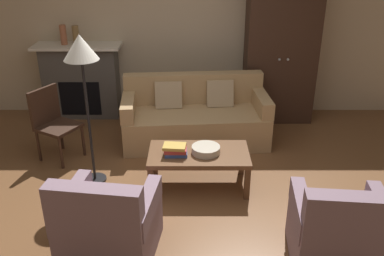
{
  "coord_description": "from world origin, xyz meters",
  "views": [
    {
      "loc": [
        0.12,
        -3.8,
        2.62
      ],
      "look_at": [
        0.13,
        0.63,
        0.55
      ],
      "focal_mm": 39.62,
      "sensor_mm": 36.0,
      "label": 1
    }
  ],
  "objects": [
    {
      "name": "ground_plane",
      "position": [
        0.0,
        0.0,
        0.0
      ],
      "size": [
        9.6,
        9.6,
        0.0
      ],
      "primitive_type": "plane",
      "color": "brown"
    },
    {
      "name": "back_wall",
      "position": [
        0.0,
        2.55,
        1.4
      ],
      "size": [
        7.2,
        0.1,
        2.8
      ],
      "primitive_type": "cube",
      "color": "beige",
      "rests_on": "ground"
    },
    {
      "name": "fireplace",
      "position": [
        -1.55,
        2.3,
        0.57
      ],
      "size": [
        1.26,
        0.48,
        1.12
      ],
      "color": "#4C4947",
      "rests_on": "ground"
    },
    {
      "name": "armoire",
      "position": [
        1.4,
        2.22,
        0.99
      ],
      "size": [
        1.06,
        0.57,
        1.97
      ],
      "color": "#382319",
      "rests_on": "ground"
    },
    {
      "name": "couch",
      "position": [
        0.16,
        1.45,
        0.32
      ],
      "size": [
        1.98,
        1.0,
        0.86
      ],
      "color": "tan",
      "rests_on": "ground"
    },
    {
      "name": "coffee_table",
      "position": [
        0.2,
        0.28,
        0.37
      ],
      "size": [
        1.1,
        0.6,
        0.42
      ],
      "color": "brown",
      "rests_on": "ground"
    },
    {
      "name": "fruit_bowl",
      "position": [
        0.27,
        0.27,
        0.46
      ],
      "size": [
        0.31,
        0.31,
        0.08
      ],
      "primitive_type": "cylinder",
      "color": "beige",
      "rests_on": "coffee_table"
    },
    {
      "name": "book_stack",
      "position": [
        -0.06,
        0.23,
        0.48
      ],
      "size": [
        0.26,
        0.19,
        0.12
      ],
      "color": "#38569E",
      "rests_on": "coffee_table"
    },
    {
      "name": "mantel_vase_terracotta",
      "position": [
        -1.73,
        2.28,
        1.26
      ],
      "size": [
        0.09,
        0.09,
        0.28
      ],
      "primitive_type": "cylinder",
      "color": "#A86042",
      "rests_on": "fireplace"
    },
    {
      "name": "mantel_vase_bronze",
      "position": [
        -1.55,
        2.28,
        1.26
      ],
      "size": [
        0.1,
        0.1,
        0.27
      ],
      "primitive_type": "cylinder",
      "color": "olive",
      "rests_on": "fireplace"
    },
    {
      "name": "armchair_near_left",
      "position": [
        -0.59,
        -0.87,
        0.32
      ],
      "size": [
        0.87,
        0.87,
        0.88
      ],
      "color": "gray",
      "rests_on": "ground"
    },
    {
      "name": "armchair_near_right",
      "position": [
        1.36,
        -0.98,
        0.32
      ],
      "size": [
        0.84,
        0.84,
        0.88
      ],
      "color": "gray",
      "rests_on": "ground"
    },
    {
      "name": "side_chair_wooden",
      "position": [
        -1.6,
        0.96,
        0.51
      ],
      "size": [
        0.6,
        0.6,
        0.9
      ],
      "color": "#382319",
      "rests_on": "ground"
    },
    {
      "name": "floor_lamp",
      "position": [
        -1.0,
        0.39,
        1.46
      ],
      "size": [
        0.36,
        0.36,
        1.69
      ],
      "color": "black",
      "rests_on": "ground"
    }
  ]
}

